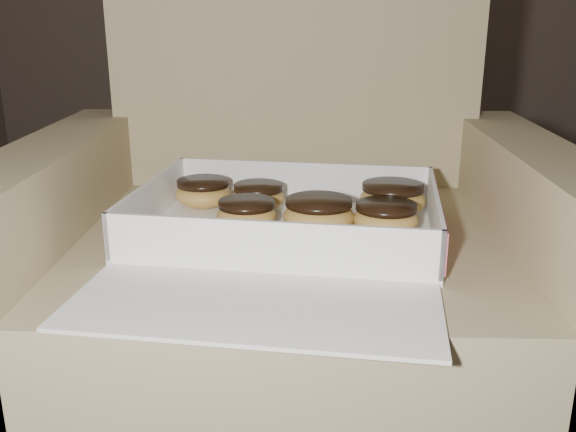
% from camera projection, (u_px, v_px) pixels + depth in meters
% --- Properties ---
extents(armchair, '(0.83, 0.70, 0.86)m').
position_uv_depth(armchair, '(292.00, 286.00, 1.05)').
color(armchair, '#8F805B').
rests_on(armchair, floor).
extents(bakery_box, '(0.48, 0.55, 0.07)m').
position_uv_depth(bakery_box, '(285.00, 235.00, 0.90)').
color(bakery_box, white).
rests_on(bakery_box, armchair).
extents(donut_a, '(0.10, 0.10, 0.05)m').
position_uv_depth(donut_a, '(392.00, 198.00, 1.00)').
color(donut_a, '#BD9542').
rests_on(donut_a, bakery_box).
extents(donut_b, '(0.08, 0.08, 0.04)m').
position_uv_depth(donut_b, '(259.00, 196.00, 1.02)').
color(donut_b, '#BD9542').
rests_on(donut_b, bakery_box).
extents(donut_c, '(0.09, 0.09, 0.05)m').
position_uv_depth(donut_c, '(386.00, 218.00, 0.91)').
color(donut_c, '#BD9542').
rests_on(donut_c, bakery_box).
extents(donut_d, '(0.10, 0.10, 0.05)m').
position_uv_depth(donut_d, '(319.00, 215.00, 0.92)').
color(donut_d, '#BD9542').
rests_on(donut_d, bakery_box).
extents(donut_e, '(0.09, 0.09, 0.04)m').
position_uv_depth(donut_e, '(247.00, 214.00, 0.93)').
color(donut_e, '#BD9542').
rests_on(donut_e, bakery_box).
extents(donut_f, '(0.09, 0.09, 0.05)m').
position_uv_depth(donut_f, '(203.00, 192.00, 1.04)').
color(donut_f, '#BD9542').
rests_on(donut_f, bakery_box).
extents(crumb_a, '(0.01, 0.01, 0.00)m').
position_uv_depth(crumb_a, '(176.00, 253.00, 0.84)').
color(crumb_a, black).
rests_on(crumb_a, bakery_box).
extents(crumb_b, '(0.01, 0.01, 0.00)m').
position_uv_depth(crumb_b, '(187.00, 258.00, 0.83)').
color(crumb_b, black).
rests_on(crumb_b, bakery_box).
extents(crumb_c, '(0.01, 0.01, 0.00)m').
position_uv_depth(crumb_c, '(219.00, 236.00, 0.91)').
color(crumb_c, black).
rests_on(crumb_c, bakery_box).
extents(crumb_d, '(0.01, 0.01, 0.00)m').
position_uv_depth(crumb_d, '(149.00, 235.00, 0.91)').
color(crumb_d, black).
rests_on(crumb_d, bakery_box).
extents(crumb_e, '(0.01, 0.01, 0.00)m').
position_uv_depth(crumb_e, '(311.00, 263.00, 0.81)').
color(crumb_e, black).
rests_on(crumb_e, bakery_box).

